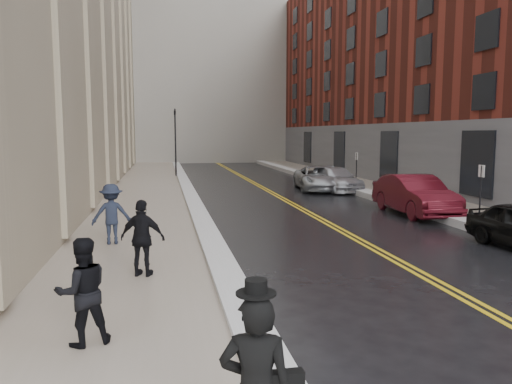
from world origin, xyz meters
name	(u,v)px	position (x,y,z in m)	size (l,w,h in m)	color
ground	(363,317)	(0.00, 0.00, 0.00)	(160.00, 160.00, 0.00)	black
sidewalk_left	(144,202)	(-4.50, 16.00, 0.07)	(4.00, 64.00, 0.15)	gray
sidewalk_right	(404,196)	(9.00, 16.00, 0.07)	(3.00, 64.00, 0.15)	gray
lane_stripe_a	(283,200)	(2.38, 16.00, 0.00)	(0.12, 64.00, 0.01)	gold
lane_stripe_b	(288,200)	(2.62, 16.00, 0.00)	(0.12, 64.00, 0.01)	gold
snow_ridge_left	(192,200)	(-2.20, 16.00, 0.13)	(0.70, 60.80, 0.26)	silver
snow_ridge_right	(371,195)	(7.15, 16.00, 0.15)	(0.85, 60.80, 0.30)	silver
building_right	(476,50)	(17.50, 23.00, 9.00)	(14.00, 50.00, 18.00)	maroon
tower_far_right	(280,6)	(14.00, 66.00, 22.00)	(22.00, 18.00, 44.00)	slate
traffic_signal	(175,137)	(-2.60, 30.00, 3.08)	(0.18, 0.15, 5.20)	black
parking_sign_near	(481,189)	(7.90, 8.00, 1.36)	(0.06, 0.35, 2.23)	black
parking_sign_far	(356,167)	(7.90, 20.00, 1.36)	(0.06, 0.35, 2.23)	black
car_maroon	(415,195)	(6.71, 10.63, 0.83)	(1.75, 5.02, 1.65)	#4B0D16
car_silver_near	(335,179)	(6.37, 19.40, 0.69)	(1.94, 4.76, 1.38)	#B6B7BE
car_silver_far	(318,178)	(5.48, 19.97, 0.71)	(2.35, 5.10, 1.42)	#A6AAAF
pedestrian_a	(82,292)	(-4.82, -0.66, 0.99)	(0.81, 0.63, 1.67)	black
pedestrian_b	(112,214)	(-5.08, 6.54, 1.03)	(1.14, 0.66, 1.77)	#1C2233
pedestrian_c	(143,238)	(-4.06, 2.97, 1.03)	(1.03, 0.43, 1.75)	black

